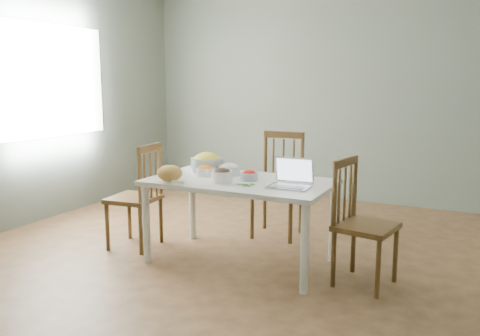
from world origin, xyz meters
The scene contains 19 objects.
floor centered at (0.00, 0.00, 0.00)m, with size 5.00×5.00×0.00m, color #533520.
wall_back centered at (0.00, 2.50, 1.35)m, with size 5.00×0.00×2.70m, color slate.
wall_left centered at (-2.50, 0.00, 1.35)m, with size 0.00×5.00×2.70m, color slate.
window_left centered at (-2.48, 0.30, 1.50)m, with size 0.04×1.60×1.20m, color white.
dining_table centered at (0.00, -0.08, 0.35)m, with size 1.49×0.84×0.70m, color white, non-canonical shape.
chair_far centered at (0.01, 0.72, 0.50)m, with size 0.45×0.42×1.01m, color #483015, non-canonical shape.
chair_left centered at (-1.03, -0.15, 0.48)m, with size 0.42×0.40×0.95m, color #483015, non-canonical shape.
chair_right centered at (1.04, -0.08, 0.47)m, with size 0.42×0.40×0.94m, color #483015, non-canonical shape.
bread_boule centered at (-0.48, -0.37, 0.77)m, with size 0.21×0.21×0.13m, color gold.
butter_stick centered at (-0.36, -0.44, 0.71)m, with size 0.10×0.03×0.03m, color #FFF4CD.
bowl_squash centered at (-0.43, 0.13, 0.78)m, with size 0.29×0.29×0.17m, color yellow, non-canonical shape.
bowl_carrot centered at (-0.33, -0.04, 0.74)m, with size 0.16×0.16×0.09m, color orange, non-canonical shape.
bowl_onion centered at (-0.18, 0.08, 0.75)m, with size 0.19×0.19×0.10m, color beige, non-canonical shape.
bowl_mushroom centered at (-0.09, -0.21, 0.75)m, with size 0.17×0.17×0.11m, color black, non-canonical shape.
bowl_redpep centered at (0.08, -0.06, 0.74)m, with size 0.14×0.14×0.08m, color #E80000, non-canonical shape.
bowl_broccoli centered at (0.32, 0.10, 0.75)m, with size 0.15×0.15×0.09m, color #295020, non-canonical shape.
flatbread centered at (0.29, 0.24, 0.71)m, with size 0.18×0.18×0.02m, color tan.
basil_bunch centered at (0.12, -0.23, 0.71)m, with size 0.17×0.17×0.02m, color #0A5C0A, non-canonical shape.
laptop centered at (0.47, -0.17, 0.81)m, with size 0.31×0.26×0.22m, color silver, non-canonical shape.
Camera 1 is at (1.75, -3.60, 1.49)m, focal length 36.79 mm.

